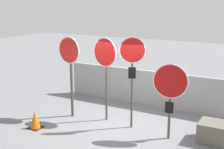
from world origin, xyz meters
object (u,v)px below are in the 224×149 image
(stop_sign_3, at_px, (170,87))
(storage_crate, at_px, (215,132))
(stop_sign_1, at_px, (105,60))
(traffic_cone_0, at_px, (35,120))
(stop_sign_0, at_px, (70,62))
(stop_sign_2, at_px, (132,61))

(stop_sign_3, xyz_separation_m, storage_crate, (1.16, 0.44, -1.22))
(stop_sign_1, distance_m, stop_sign_3, 2.27)
(traffic_cone_0, xyz_separation_m, storage_crate, (4.87, 1.61, 0.01))
(traffic_cone_0, distance_m, storage_crate, 5.13)
(stop_sign_0, bearing_deg, storage_crate, 10.85)
(stop_sign_0, distance_m, storage_crate, 4.76)
(stop_sign_0, xyz_separation_m, storage_crate, (4.49, 0.31, -1.55))
(stop_sign_0, xyz_separation_m, traffic_cone_0, (-0.38, -1.30, -1.56))
(stop_sign_1, distance_m, traffic_cone_0, 2.74)
(stop_sign_1, bearing_deg, stop_sign_3, 2.03)
(stop_sign_2, height_order, storage_crate, stop_sign_2)
(stop_sign_0, xyz_separation_m, stop_sign_1, (1.14, 0.24, 0.13))
(stop_sign_3, distance_m, traffic_cone_0, 4.08)
(traffic_cone_0, bearing_deg, stop_sign_1, 45.28)
(storage_crate, bearing_deg, stop_sign_0, -176.07)
(stop_sign_1, relative_size, traffic_cone_0, 4.87)
(stop_sign_2, height_order, stop_sign_3, stop_sign_2)
(stop_sign_1, bearing_deg, stop_sign_0, -156.44)
(stop_sign_1, height_order, traffic_cone_0, stop_sign_1)
(stop_sign_3, height_order, traffic_cone_0, stop_sign_3)
(traffic_cone_0, bearing_deg, stop_sign_0, 73.62)
(stop_sign_1, relative_size, stop_sign_3, 1.24)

